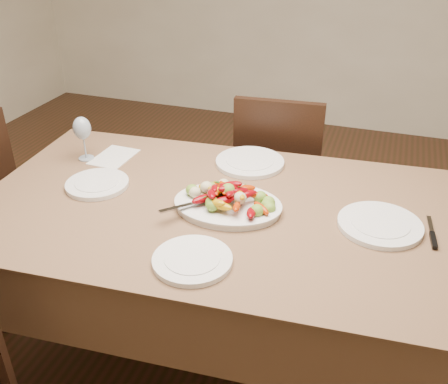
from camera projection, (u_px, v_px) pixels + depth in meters
floor at (156, 369)px, 2.13m from camera, size 6.00×6.00×0.00m
dining_table at (224, 286)px, 2.02m from camera, size 1.91×1.17×0.76m
chair_far at (280, 174)px, 2.66m from camera, size 0.45×0.45×0.95m
serving_platter at (228, 207)px, 1.81m from camera, size 0.40×0.31×0.02m
roasted_vegetables at (228, 193)px, 1.78m from camera, size 0.33×0.23×0.09m
serving_spoon at (207, 201)px, 1.77m from camera, size 0.26×0.21×0.03m
plate_left at (97, 184)px, 1.96m from camera, size 0.25×0.25×0.02m
plate_right at (380, 225)px, 1.71m from camera, size 0.29×0.29×0.02m
plate_far at (250, 162)px, 2.12m from camera, size 0.29×0.29×0.02m
plate_near at (192, 260)px, 1.54m from camera, size 0.25×0.25×0.02m
wine_glass at (83, 137)px, 2.12m from camera, size 0.08×0.08×0.20m
menu_card at (114, 157)px, 2.19m from camera, size 0.16×0.21×0.00m
table_knife at (432, 234)px, 1.67m from camera, size 0.04×0.20×0.01m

